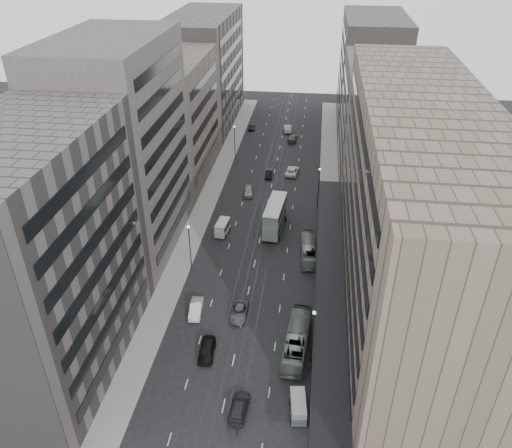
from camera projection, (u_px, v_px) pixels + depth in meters
The scene contains 30 objects.
ground at pixel (241, 327), 68.26m from camera, with size 220.00×220.00×0.00m, color black.
sidewalk_right at pixel (329, 201), 98.70m from camera, with size 4.00×125.00×0.15m, color gray.
sidewalk_left at pixel (210, 194), 101.26m from camera, with size 4.00×125.00×0.15m, color gray.
department_store at pixel (411, 214), 64.96m from camera, with size 19.20×60.00×30.00m.
building_right_mid at pixel (379, 121), 103.75m from camera, with size 15.00×28.00×24.00m, color #4A4640.
building_right_far at pixel (370, 73), 128.11m from camera, with size 15.00×32.00×28.00m, color #595450.
building_left_a at pixel (39, 261), 55.96m from camera, with size 15.00×28.00×30.00m, color #595450.
building_left_b at pixel (121, 150), 77.79m from camera, with size 15.00×26.00×34.00m, color #4A4640.
building_left_c at pixel (170, 119), 102.99m from camera, with size 15.00×28.00×25.00m, color #695C52.
building_left_d at pixel (204, 71), 130.16m from camera, with size 15.00×38.00×28.00m, color #595450.
lamp_right_near at pixel (313, 331), 60.28m from camera, with size 0.44×0.44×8.32m.
lamp_right_far at pixel (319, 183), 94.15m from camera, with size 0.44×0.44×8.32m.
lamp_left_near at pixel (190, 243), 76.75m from camera, with size 0.44×0.44×8.32m.
lamp_left_far at pixel (235, 139), 113.16m from camera, with size 0.44×0.44×8.32m.
bus_near at pixel (297, 340), 64.08m from camera, with size 2.66×11.35×3.16m, color gray.
bus_far at pixel (308, 250), 82.04m from camera, with size 2.22×9.49×2.64m, color gray.
double_decker at pixel (275, 216), 88.33m from camera, with size 3.70×9.96×5.34m.
vw_microbus at pixel (298, 406), 55.78m from camera, with size 2.21×4.18×2.17m.
panel_van at pixel (222, 227), 87.85m from camera, with size 2.34×4.21×2.54m.
sedan_0 at pixel (207, 350), 63.64m from camera, with size 1.91×4.75×1.62m, color black.
sedan_1 at pixel (196, 309), 70.42m from camera, with size 1.63×4.67×1.54m, color white.
sedan_2 at pixel (239, 312), 69.98m from camera, with size 2.21×4.79×1.33m, color #5B5B5E.
sedan_3 at pixel (239, 407), 56.26m from camera, with size 1.99×4.90×1.42m, color #252527.
sedan_4 at pixel (248, 191), 100.98m from camera, with size 1.83×4.54×1.55m, color #A39D87.
sedan_5 at pixel (269, 174), 108.08m from camera, with size 1.45×4.15×1.37m, color black.
sedan_6 at pixel (292, 171), 109.09m from camera, with size 2.55×5.52×1.53m, color white.
sedan_7 at pixel (293, 138), 125.57m from camera, with size 2.05×5.04×1.46m, color #4E4E50.
sedan_8 at pixel (252, 127), 132.63m from camera, with size 1.61×3.99×1.36m, color black.
sedan_9 at pixel (288, 128), 131.06m from camera, with size 1.78×5.11×1.68m, color #A9A28C.
pedestrian at pixel (313, 419), 54.44m from camera, with size 0.69×0.45×1.90m, color black.
Camera 1 is at (8.45, -50.21, 47.68)m, focal length 35.00 mm.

